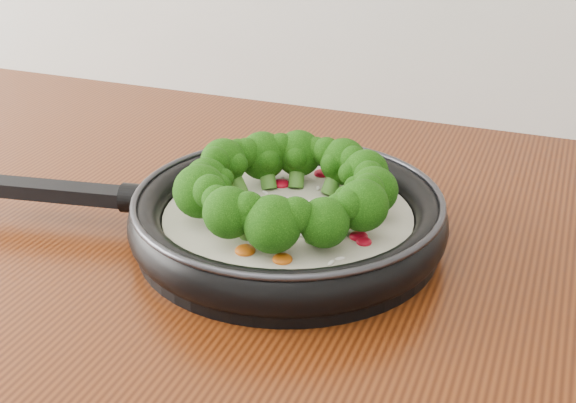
% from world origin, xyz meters
% --- Properties ---
extents(skillet, '(0.56, 0.40, 0.10)m').
position_xyz_m(skillet, '(-0.03, 1.05, 0.94)').
color(skillet, black).
rests_on(skillet, counter).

